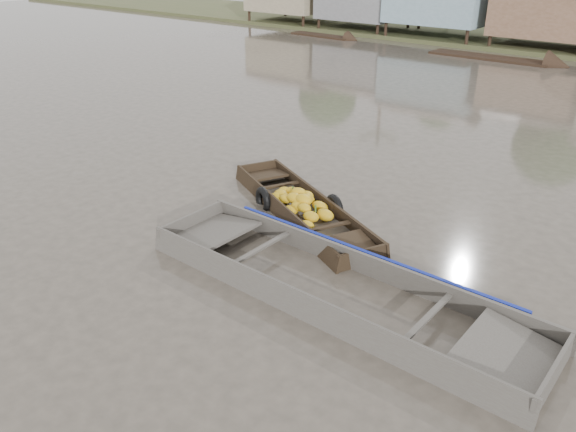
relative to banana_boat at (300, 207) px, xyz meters
The scene contains 3 objects.
ground 2.99m from the banana_boat, 69.88° to the right, with size 120.00×120.00×0.00m, color #443E34.
banana_boat is the anchor object (origin of this frame).
viewer_boat 3.49m from the banana_boat, 40.85° to the right, with size 7.66×2.06×0.62m.
Camera 1 is at (6.37, -6.55, 5.69)m, focal length 35.00 mm.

